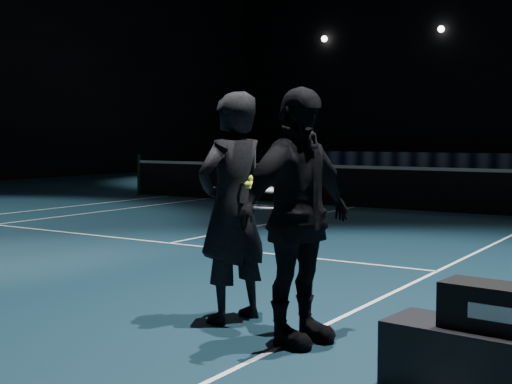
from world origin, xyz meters
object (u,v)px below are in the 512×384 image
at_px(racket_upper, 265,189).
at_px(racket_bag, 502,308).
at_px(racket_lower, 265,207).
at_px(player_bench, 500,366).
at_px(player_a, 232,208).
at_px(tennis_balls, 251,183).
at_px(player_b, 297,216).

bearing_deg(racket_upper, racket_bag, 0.11).
relative_size(racket_bag, racket_lower, 1.04).
bearing_deg(player_bench, racket_bag, 0.00).
bearing_deg(racket_bag, racket_lower, 171.01).
bearing_deg(player_a, racket_upper, 88.99).
distance_m(player_bench, player_a, 2.64).
bearing_deg(tennis_balls, racket_lower, -20.93).
distance_m(racket_bag, player_b, 1.73).
height_order(player_bench, player_a, player_a).
bearing_deg(tennis_balls, racket_bag, -14.74).
bearing_deg(player_a, player_bench, 87.64).
height_order(racket_bag, player_a, player_a).
xyz_separation_m(racket_upper, tennis_balls, (-0.15, 0.02, 0.04)).
distance_m(racket_bag, racket_lower, 2.13).
bearing_deg(player_b, player_a, 82.84).
relative_size(player_bench, tennis_balls, 11.80).
height_order(player_b, racket_upper, player_b).
distance_m(player_bench, racket_lower, 2.23).
bearing_deg(racket_lower, player_bench, 5.31).
xyz_separation_m(player_a, player_b, (0.80, -0.28, 0.00)).
xyz_separation_m(player_b, racket_upper, (-0.41, 0.19, 0.18)).
bearing_deg(player_bench, racket_upper, 169.81).
xyz_separation_m(racket_bag, racket_lower, (-2.01, 0.51, 0.46)).
height_order(player_a, player_b, same).
height_order(racket_lower, tennis_balls, tennis_balls).
height_order(player_b, tennis_balls, player_b).
distance_m(player_a, player_b, 0.85).
height_order(racket_bag, tennis_balls, tennis_balls).
bearing_deg(racket_bag, player_a, 170.07).
bearing_deg(racket_lower, racket_bag, 5.31).
xyz_separation_m(racket_bag, tennis_balls, (-2.19, 0.58, 0.65)).
height_order(player_bench, racket_bag, racket_bag).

